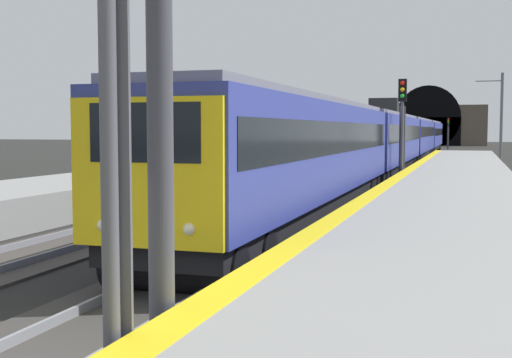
{
  "coord_description": "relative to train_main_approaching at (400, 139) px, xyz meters",
  "views": [
    {
      "loc": [
        -6.4,
        -5.0,
        2.92
      ],
      "look_at": [
        7.89,
        -0.48,
        1.82
      ],
      "focal_mm": 47.59,
      "sensor_mm": 36.0,
      "label": 1
    }
  ],
  "objects": [
    {
      "name": "tunnel_portal",
      "position": [
        73.91,
        2.3,
        1.42
      ],
      "size": [
        2.27,
        20.17,
        11.29
      ],
      "color": "#51473D",
      "rests_on": "ground_plane"
    },
    {
      "name": "catenary_mast_near",
      "position": [
        2.97,
        -7.15,
        1.46
      ],
      "size": [
        0.22,
        2.03,
        7.17
      ],
      "color": "#595B60",
      "rests_on": "ground_plane"
    },
    {
      "name": "train_main_approaching",
      "position": [
        0.0,
        0.0,
        0.0
      ],
      "size": [
        83.99,
        2.86,
        4.77
      ],
      "rotation": [
        0.0,
        0.0,
        3.14
      ],
      "color": "navy",
      "rests_on": "ground_plane"
    },
    {
      "name": "railway_signal_mid",
      "position": [
        -19.04,
        -1.92,
        0.96
      ],
      "size": [
        0.39,
        0.38,
        5.27
      ],
      "rotation": [
        0.0,
        0.0,
        3.14
      ],
      "color": "#4C4C54",
      "rests_on": "ground_plane"
    },
    {
      "name": "railway_signal_near",
      "position": [
        -46.12,
        -1.92,
        1.07
      ],
      "size": [
        0.39,
        0.38,
        5.67
      ],
      "rotation": [
        0.0,
        0.0,
        3.14
      ],
      "color": "#4C4C54",
      "rests_on": "ground_plane"
    },
    {
      "name": "railway_signal_far",
      "position": [
        49.03,
        -1.92,
        0.56
      ],
      "size": [
        0.39,
        0.38,
        4.56
      ],
      "rotation": [
        0.0,
        0.0,
        3.14
      ],
      "color": "#38383D",
      "rests_on": "ground_plane"
    },
    {
      "name": "platform_right_edge_strip",
      "position": [
        -45.12,
        -2.32,
        -1.17
      ],
      "size": [
        112.0,
        0.5,
        0.01
      ],
      "primitive_type": "cube",
      "color": "yellow",
      "rests_on": "platform_right"
    },
    {
      "name": "train_adjacent_platform",
      "position": [
        2.21,
        4.6,
        0.11
      ],
      "size": [
        63.95,
        2.95,
        5.0
      ],
      "rotation": [
        0.0,
        0.0,
        3.14
      ],
      "color": "navy",
      "rests_on": "ground_plane"
    }
  ]
}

